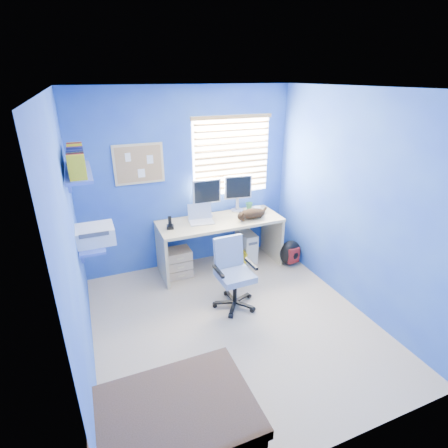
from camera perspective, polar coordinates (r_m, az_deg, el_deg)
name	(u,v)px	position (r m, az deg, el deg)	size (l,w,h in m)	color
floor	(233,323)	(4.13, 1.56, -15.91)	(3.00, 3.20, 0.00)	tan
ceiling	(237,88)	(3.21, 2.07, 21.30)	(3.00, 3.20, 0.00)	white
wall_back	(188,181)	(4.90, -5.89, 7.02)	(3.00, 0.01, 2.50)	#1E3DB8
wall_front	(342,317)	(2.31, 18.66, -14.19)	(3.00, 0.01, 2.50)	#1E3DB8
wall_left	(73,248)	(3.23, -23.40, -3.68)	(0.01, 3.20, 2.50)	#1E3DB8
wall_right	(354,203)	(4.28, 20.48, 3.23)	(0.01, 3.20, 2.50)	#1E3DB8
desk	(220,244)	(5.02, -0.63, -3.25)	(1.74, 0.65, 0.74)	#D6BB7E
laptop	(201,215)	(4.76, -3.72, 1.49)	(0.33, 0.26, 0.22)	silver
monitor_left	(206,198)	(4.92, -2.88, 4.25)	(0.40, 0.12, 0.54)	silver
monitor_right	(237,194)	(5.12, 2.21, 5.00)	(0.40, 0.12, 0.54)	silver
phone	(170,222)	(4.63, -8.82, 0.27)	(0.09, 0.11, 0.17)	black
mug	(249,206)	(5.26, 4.11, 2.95)	(0.10, 0.09, 0.10)	#2F7643
cd_spindle	(257,209)	(5.19, 5.40, 2.42)	(0.13, 0.13, 0.07)	silver
cat	(252,214)	(4.92, 4.63, 1.69)	(0.39, 0.20, 0.14)	black
tower_pc	(246,245)	(5.31, 3.64, -3.49)	(0.19, 0.44, 0.45)	beige
drawer_boxes	(178,263)	(4.92, -7.50, -6.26)	(0.35, 0.28, 0.41)	tan
yellow_book	(243,259)	(5.15, 3.17, -5.73)	(0.03, 0.17, 0.24)	yellow
backpack	(290,253)	(5.25, 10.76, -4.64)	(0.33, 0.25, 0.38)	black
bed_corner	(175,434)	(2.91, -7.95, -30.85)	(1.07, 0.76, 0.51)	brown
office_chair	(233,282)	(4.25, 1.54, -9.39)	(0.50, 0.50, 0.85)	black
window_blinds	(232,156)	(5.02, 1.32, 11.04)	(1.15, 0.05, 1.10)	white
corkboard	(139,164)	(4.67, -13.72, 9.49)	(0.64, 0.02, 0.52)	#D6BB7E
wall_shelves	(85,199)	(3.86, -21.79, 3.81)	(0.42, 0.90, 1.05)	#465EC5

